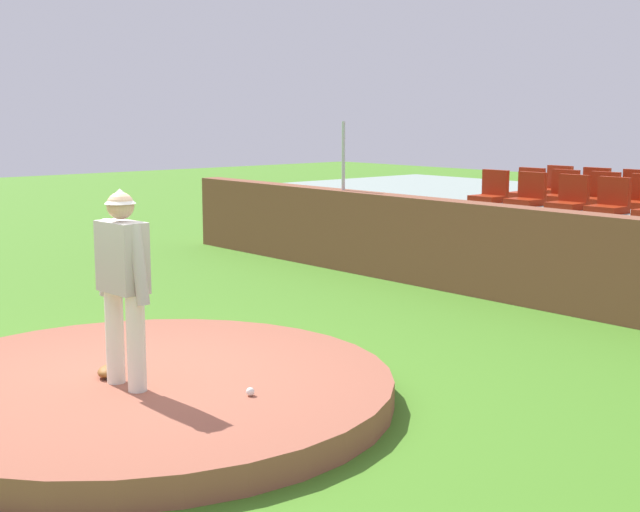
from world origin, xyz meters
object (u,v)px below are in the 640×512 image
at_px(stadium_chair_2, 570,198).
at_px(stadium_chair_12, 556,186).
at_px(baseball, 250,392).
at_px(stadium_chair_3, 610,202).
at_px(stadium_chair_13, 593,189).
at_px(stadium_chair_0, 491,192).
at_px(pitcher, 123,273).
at_px(stadium_chair_1, 528,195).
at_px(stadium_chair_6, 528,189).
at_px(stadium_chair_8, 601,194).
at_px(fielding_glove, 109,371).
at_px(stadium_chair_14, 633,191).
at_px(stadium_chair_7, 561,191).

height_order(stadium_chair_2, stadium_chair_12, same).
height_order(baseball, stadium_chair_3, stadium_chair_3).
bearing_deg(stadium_chair_3, stadium_chair_13, -52.17).
bearing_deg(stadium_chair_0, stadium_chair_2, 179.78).
height_order(stadium_chair_2, stadium_chair_3, same).
xyz_separation_m(pitcher, baseball, (0.93, 0.67, -0.99)).
bearing_deg(stadium_chair_2, stadium_chair_1, -1.18).
distance_m(stadium_chair_6, stadium_chair_13, 1.09).
relative_size(stadium_chair_8, stadium_chair_12, 1.00).
height_order(fielding_glove, stadium_chair_1, stadium_chair_1).
bearing_deg(stadium_chair_3, stadium_chair_12, -40.50).
distance_m(stadium_chair_8, stadium_chair_13, 1.08).
relative_size(fielding_glove, stadium_chair_12, 0.60).
bearing_deg(stadium_chair_14, stadium_chair_1, 67.12).
xyz_separation_m(baseball, stadium_chair_6, (-2.83, 7.83, 1.14)).
bearing_deg(pitcher, stadium_chair_13, 93.75).
height_order(pitcher, fielding_glove, pitcher).
xyz_separation_m(stadium_chair_1, stadium_chair_6, (-0.65, 0.90, 0.00)).
bearing_deg(stadium_chair_6, stadium_chair_0, 87.32).
bearing_deg(fielding_glove, stadium_chair_1, 142.85).
distance_m(fielding_glove, stadium_chair_12, 9.55).
bearing_deg(stadium_chair_0, stadium_chair_14, -129.01).
distance_m(stadium_chair_0, stadium_chair_1, 0.70).
height_order(stadium_chair_1, stadium_chair_7, same).
bearing_deg(pitcher, stadium_chair_2, 90.10).
distance_m(fielding_glove, stadium_chair_3, 7.66).
bearing_deg(stadium_chair_6, stadium_chair_2, 146.81).
bearing_deg(stadium_chair_6, fielding_glove, 100.20).
distance_m(fielding_glove, stadium_chair_14, 9.42).
height_order(stadium_chair_2, stadium_chair_8, same).
distance_m(baseball, stadium_chair_13, 9.01).
distance_m(stadium_chair_7, stadium_chair_13, 0.86).
height_order(fielding_glove, stadium_chair_8, stadium_chair_8).
bearing_deg(stadium_chair_2, stadium_chair_13, -67.90).
distance_m(stadium_chair_3, stadium_chair_14, 1.91).
bearing_deg(baseball, stadium_chair_13, 103.89).
bearing_deg(stadium_chair_14, stadium_chair_3, 110.09).
bearing_deg(pitcher, stadium_chair_1, 95.67).
height_order(stadium_chair_1, stadium_chair_2, same).
bearing_deg(stadium_chair_7, fielding_glove, 95.87).
bearing_deg(stadium_chair_13, stadium_chair_7, 87.87).
bearing_deg(stadium_chair_8, pitcher, 93.61).
distance_m(baseball, stadium_chair_12, 9.24).
bearing_deg(stadium_chair_2, stadium_chair_0, -0.22).
relative_size(stadium_chair_3, stadium_chair_14, 1.00).
relative_size(fielding_glove, stadium_chair_14, 0.60).
height_order(stadium_chair_0, stadium_chair_6, same).
relative_size(stadium_chair_7, stadium_chair_14, 1.00).
bearing_deg(stadium_chair_3, baseball, 96.37).
bearing_deg(stadium_chair_8, baseball, 100.64).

